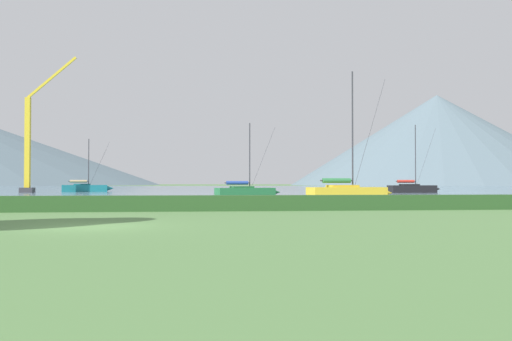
{
  "coord_description": "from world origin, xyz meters",
  "views": [
    {
      "loc": [
        3.56,
        -20.55,
        1.58
      ],
      "look_at": [
        12.22,
        55.01,
        3.23
      ],
      "focal_mm": 39.39,
      "sensor_mm": 36.0,
      "label": 1
    }
  ],
  "objects": [
    {
      "name": "harbor_water",
      "position": [
        0.0,
        137.0,
        0.0
      ],
      "size": [
        320.0,
        246.0,
        0.0
      ],
      "primitive_type": "cube",
      "color": "slate",
      "rests_on": "ground_plane"
    },
    {
      "name": "sailboat_slip_6",
      "position": [
        -14.8,
        79.49,
        0.71
      ],
      "size": [
        8.83,
        3.85,
        9.2
      ],
      "rotation": [
        0.0,
        0.0,
        0.18
      ],
      "color": "#19707A",
      "rests_on": "harbor_water"
    },
    {
      "name": "sailboat_slip_1",
      "position": [
        38.26,
        64.7,
        0.71
      ],
      "size": [
        8.58,
        2.91,
        10.76
      ],
      "rotation": [
        0.0,
        0.0,
        0.05
      ],
      "color": "black",
      "rests_on": "harbor_water"
    },
    {
      "name": "sailboat_slip_3",
      "position": [
        18.26,
        31.28,
        0.72
      ],
      "size": [
        8.62,
        3.52,
        12.2
      ],
      "rotation": [
        0.0,
        0.0,
        0.14
      ],
      "color": "gold",
      "rests_on": "harbor_water"
    },
    {
      "name": "hedge_line",
      "position": [
        0.0,
        11.0,
        0.43
      ],
      "size": [
        80.0,
        1.2,
        0.87
      ],
      "primitive_type": "cube",
      "color": "#284C23",
      "rests_on": "ground_plane"
    },
    {
      "name": "sailboat_slip_2",
      "position": [
        9.47,
        40.91,
        0.61
      ],
      "size": [
        7.57,
        3.66,
        8.18
      ],
      "rotation": [
        0.0,
        0.0,
        0.24
      ],
      "color": "#236B38",
      "rests_on": "harbor_water"
    },
    {
      "name": "ground_plane",
      "position": [
        0.0,
        0.0,
        0.0
      ],
      "size": [
        1000.0,
        1000.0,
        0.0
      ],
      "primitive_type": "plane",
      "color": "#517A42"
    },
    {
      "name": "distant_hill_west_ridge",
      "position": [
        155.69,
        313.66,
        28.19
      ],
      "size": [
        182.72,
        182.72,
        56.38
      ],
      "primitive_type": "cone",
      "color": "slate",
      "rests_on": "ground_plane"
    },
    {
      "name": "dock_crane",
      "position": [
        -22.04,
        71.95,
        7.18
      ],
      "size": [
        8.48,
        2.0,
        21.88
      ],
      "color": "#333338",
      "rests_on": "ground_plane"
    }
  ]
}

